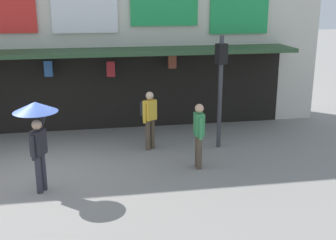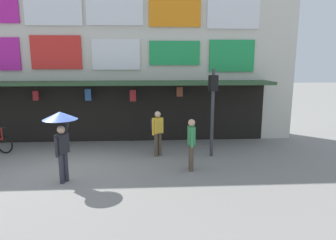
# 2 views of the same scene
# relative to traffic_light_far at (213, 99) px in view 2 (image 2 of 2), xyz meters

# --- Properties ---
(ground_plane) EXTENTS (80.00, 80.00, 0.00)m
(ground_plane) POSITION_rel_traffic_light_far_xyz_m (-4.88, -1.60, -2.14)
(ground_plane) COLOR gray
(shopfront) EXTENTS (18.00, 2.60, 8.00)m
(shopfront) POSITION_rel_traffic_light_far_xyz_m (-4.88, 2.97, 1.82)
(shopfront) COLOR beige
(shopfront) RESTS_ON ground
(traffic_light_far) EXTENTS (0.34, 0.35, 3.20)m
(traffic_light_far) POSITION_rel_traffic_light_far_xyz_m (0.00, 0.00, 0.00)
(traffic_light_far) COLOR #38383D
(traffic_light_far) RESTS_ON ground
(pedestrian_in_red) EXTENTS (0.47, 0.47, 1.68)m
(pedestrian_in_red) POSITION_rel_traffic_light_far_xyz_m (-1.99, 0.16, -1.16)
(pedestrian_in_red) COLOR brown
(pedestrian_in_red) RESTS_ON ground
(pedestrian_in_purple) EXTENTS (0.23, 0.53, 1.68)m
(pedestrian_in_purple) POSITION_rel_traffic_light_far_xyz_m (-0.95, -1.44, -1.19)
(pedestrian_in_purple) COLOR brown
(pedestrian_in_purple) RESTS_ON ground
(pedestrian_with_umbrella) EXTENTS (0.96, 0.96, 2.08)m
(pedestrian_with_umbrella) POSITION_rel_traffic_light_far_xyz_m (-4.75, -2.18, -0.50)
(pedestrian_with_umbrella) COLOR #2D2D38
(pedestrian_with_umbrella) RESTS_ON ground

